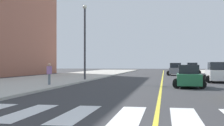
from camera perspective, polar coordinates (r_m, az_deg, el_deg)
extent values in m
cube|color=#B2ADA3|center=(28.90, -15.78, -3.44)|extent=(10.00, 120.00, 0.15)
cube|color=silver|center=(11.22, -15.58, -8.89)|extent=(0.90, 4.00, 0.01)
cube|color=silver|center=(10.59, -6.63, -9.43)|extent=(0.90, 4.00, 0.01)
cube|color=silver|center=(10.23, 3.23, -9.75)|extent=(0.90, 4.00, 0.01)
cube|color=silver|center=(10.19, 13.49, -9.78)|extent=(0.90, 4.00, 0.01)
cube|color=yellow|center=(46.06, 9.48, -2.34)|extent=(0.16, 80.00, 0.01)
cube|color=#236B42|center=(23.01, 14.11, -2.94)|extent=(1.79, 3.75, 0.79)
cube|color=#1E2328|center=(23.21, 14.09, -1.16)|extent=(1.47, 1.89, 0.67)
cylinder|color=black|center=(21.86, 12.00, -3.89)|extent=(0.61, 0.21, 0.60)
cylinder|color=black|center=(21.94, 16.49, -3.88)|extent=(0.61, 0.21, 0.60)
cylinder|color=black|center=(24.15, 11.96, -3.55)|extent=(0.61, 0.21, 0.60)
cylinder|color=black|center=(24.22, 16.02, -3.53)|extent=(0.61, 0.21, 0.60)
cube|color=black|center=(55.36, 14.74, -1.23)|extent=(2.06, 4.44, 0.95)
cube|color=#1E2328|center=(55.62, 14.72, -0.35)|extent=(1.71, 2.23, 0.80)
cylinder|color=black|center=(53.94, 13.76, -1.65)|extent=(0.72, 0.24, 0.71)
cylinder|color=black|center=(54.09, 15.92, -1.64)|extent=(0.72, 0.24, 0.71)
cylinder|color=black|center=(56.67, 13.61, -1.58)|extent=(0.72, 0.24, 0.71)
cylinder|color=black|center=(56.82, 15.66, -1.58)|extent=(0.72, 0.24, 0.71)
cube|color=slate|center=(47.25, 11.74, -1.44)|extent=(1.96, 4.26, 0.91)
cube|color=#1E2328|center=(47.49, 11.73, -0.45)|extent=(1.64, 2.14, 0.77)
cylinder|color=black|center=(45.93, 10.56, -1.92)|extent=(0.69, 0.23, 0.69)
cylinder|color=black|center=(45.98, 13.01, -1.91)|extent=(0.69, 0.23, 0.69)
cylinder|color=black|center=(48.56, 10.55, -1.83)|extent=(0.69, 0.23, 0.69)
cylinder|color=black|center=(48.61, 12.86, -1.82)|extent=(0.69, 0.23, 0.69)
cube|color=silver|center=(30.41, 19.21, -2.11)|extent=(2.01, 4.29, 0.91)
cube|color=#1E2328|center=(30.65, 19.15, -0.56)|extent=(1.66, 2.16, 0.77)
cylinder|color=black|center=(28.99, 17.66, -2.90)|extent=(0.69, 0.24, 0.69)
cylinder|color=black|center=(31.61, 17.11, -2.68)|extent=(0.69, 0.24, 0.69)
cylinder|color=slate|center=(23.69, -11.64, -3.00)|extent=(0.18, 0.18, 0.80)
cylinder|color=slate|center=(23.86, -11.63, -2.98)|extent=(0.18, 0.18, 0.80)
cylinder|color=#99669E|center=(23.75, -11.63, -1.30)|extent=(0.40, 0.40, 0.60)
sphere|color=tan|center=(23.75, -11.63, -0.32)|extent=(0.22, 0.22, 0.22)
cylinder|color=#38383D|center=(31.30, -5.10, 3.58)|extent=(0.20, 0.20, 7.26)
sphere|color=silver|center=(31.78, -5.10, 10.40)|extent=(0.44, 0.44, 0.44)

